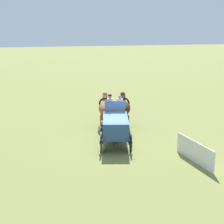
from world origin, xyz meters
TOP-DOWN VIEW (x-y plane):
  - ground_plane at (0.00, 0.00)m, footprint 220.00×220.00m
  - show_wagon at (0.17, -0.05)m, footprint 5.88×2.61m
  - draft_horse_near at (3.88, -0.43)m, footprint 3.10×1.40m
  - draft_horse_off at (3.52, -1.68)m, footprint 2.93×1.40m
  - sponsor_banner at (-3.63, -3.09)m, footprint 3.20×0.27m

SIDE VIEW (x-z plane):
  - ground_plane at x=0.00m, z-range 0.00..0.00m
  - sponsor_banner at x=-3.63m, z-range 0.00..1.10m
  - show_wagon at x=0.17m, z-range -0.19..2.47m
  - draft_horse_near at x=3.88m, z-range 0.21..2.32m
  - draft_horse_off at x=3.52m, z-range 0.21..2.36m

